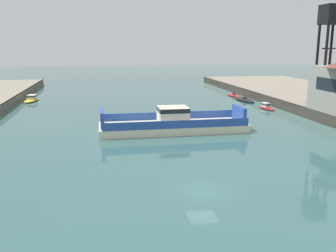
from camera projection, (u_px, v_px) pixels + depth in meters
ground_plane at (203, 190)px, 31.34m from camera, size 400.00×400.00×0.00m
chain_ferry at (173, 124)px, 52.58m from camera, size 20.90×6.75×3.51m
moored_boat_near_right at (245, 100)px, 81.45m from camera, size 3.04×8.28×0.99m
moored_boat_mid_left at (266, 107)px, 71.01m from camera, size 2.14×5.17×1.19m
moored_boat_mid_right at (32, 99)px, 80.88m from camera, size 3.09×7.00×1.38m
moored_boat_far_right at (234, 95)px, 88.83m from camera, size 2.25×6.13×0.88m
crane_tower at (331, 29)px, 59.59m from camera, size 3.09×3.09×16.69m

